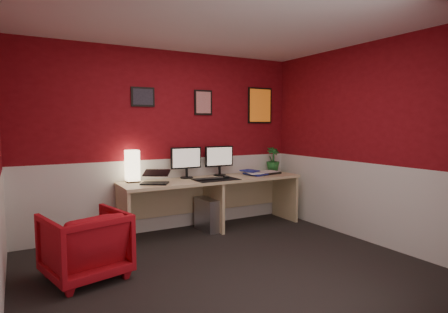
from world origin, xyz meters
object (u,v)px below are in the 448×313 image
(monitor_left, at_px, (186,158))
(pc_tower, at_px, (208,214))
(laptop, at_px, (155,175))
(monitor_right, at_px, (220,156))
(zen_tray, at_px, (268,173))
(armchair, at_px, (85,245))
(potted_plant, at_px, (273,159))
(shoji_lamp, at_px, (132,167))
(desk, at_px, (213,204))

(monitor_left, distance_m, pc_tower, 0.85)
(laptop, height_order, monitor_right, monitor_right)
(zen_tray, height_order, pc_tower, zen_tray)
(monitor_right, height_order, armchair, monitor_right)
(laptop, bearing_deg, armchair, -108.95)
(laptop, distance_m, potted_plant, 2.07)
(shoji_lamp, bearing_deg, monitor_left, -0.59)
(desk, relative_size, potted_plant, 6.70)
(monitor_right, relative_size, pc_tower, 1.29)
(laptop, distance_m, zen_tray, 1.81)
(armchair, bearing_deg, monitor_right, -166.36)
(armchair, bearing_deg, shoji_lamp, -139.34)
(laptop, xyz_separation_m, potted_plant, (2.05, 0.26, 0.08))
(laptop, xyz_separation_m, monitor_left, (0.56, 0.27, 0.18))
(monitor_left, bearing_deg, pc_tower, -40.77)
(potted_plant, bearing_deg, monitor_left, 179.62)
(monitor_right, bearing_deg, monitor_left, 179.96)
(desk, relative_size, monitor_right, 4.48)
(monitor_left, bearing_deg, shoji_lamp, 179.41)
(zen_tray, bearing_deg, monitor_left, 170.76)
(zen_tray, bearing_deg, pc_tower, 179.83)
(zen_tray, bearing_deg, laptop, -177.76)
(monitor_left, distance_m, zen_tray, 1.30)
(pc_tower, bearing_deg, armchair, -157.45)
(monitor_right, relative_size, armchair, 0.81)
(shoji_lamp, bearing_deg, armchair, -125.61)
(monitor_left, relative_size, monitor_right, 1.00)
(desk, distance_m, laptop, 1.00)
(shoji_lamp, bearing_deg, laptop, -53.99)
(monitor_left, bearing_deg, zen_tray, -9.24)
(zen_tray, xyz_separation_m, potted_plant, (0.24, 0.19, 0.18))
(shoji_lamp, xyz_separation_m, pc_tower, (1.00, -0.21, -0.70))
(monitor_right, height_order, pc_tower, monitor_right)
(shoji_lamp, height_order, pc_tower, shoji_lamp)
(desk, bearing_deg, armchair, -155.02)
(potted_plant, bearing_deg, laptop, -172.67)
(monitor_right, bearing_deg, desk, -135.85)
(zen_tray, bearing_deg, potted_plant, 38.53)
(shoji_lamp, height_order, laptop, shoji_lamp)
(potted_plant, height_order, armchair, potted_plant)
(shoji_lamp, relative_size, laptop, 1.21)
(desk, relative_size, laptop, 7.88)
(desk, distance_m, potted_plant, 1.32)
(desk, height_order, monitor_left, monitor_left)
(laptop, distance_m, pc_tower, 1.01)
(pc_tower, xyz_separation_m, armchair, (-1.77, -0.87, 0.10))
(monitor_left, height_order, zen_tray, monitor_left)
(laptop, relative_size, monitor_left, 0.57)
(potted_plant, bearing_deg, zen_tray, -141.47)
(shoji_lamp, height_order, zen_tray, shoji_lamp)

